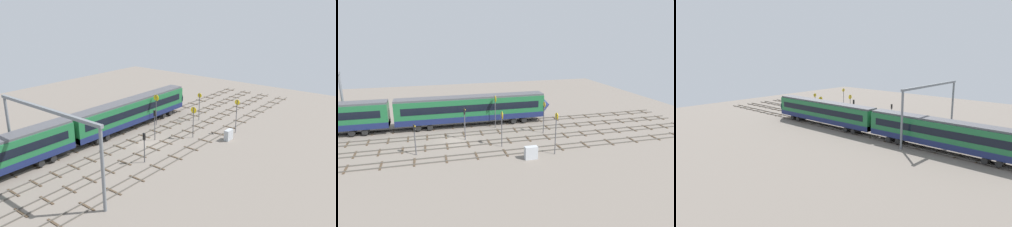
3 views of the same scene
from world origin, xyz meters
The scene contains 14 objects.
ground_plane centered at (0.00, 0.00, 0.00)m, with size 91.42×91.42×0.00m, color slate.
track_near_foreground centered at (0.00, -6.36, 0.07)m, with size 75.42×2.40×0.16m.
track_second_near centered at (0.00, -2.12, 0.06)m, with size 75.42×2.40×0.16m.
track_middle centered at (0.00, 2.12, 0.06)m, with size 75.42×2.40×0.16m.
track_with_train centered at (0.00, 6.36, 0.06)m, with size 75.42×2.40×0.16m.
train centered at (-8.51, 6.36, 2.66)m, with size 50.40×3.24×4.80m.
overhead_gantry centered at (-16.30, 0.29, 6.85)m, with size 0.40×18.01×9.23m.
speed_sign_near_foreground centered at (13.23, -0.26, 3.11)m, with size 0.14×0.81×4.92m.
speed_sign_mid_trackside centered at (6.70, 4.11, 3.54)m, with size 0.14×1.06×5.28m.
speed_sign_far_trackside centered at (5.73, -4.08, 3.26)m, with size 0.14×1.00×4.91m.
speed_sign_distant_end centered at (11.65, -8.28, 3.46)m, with size 0.14×0.85×5.48m.
signal_light_trackside_approach centered at (1.28, -0.14, 3.08)m, with size 0.31×0.32×4.72m.
signal_light_trackside_departure centered at (-5.48, -4.08, 2.69)m, with size 0.31×0.32×4.07m.
relay_cabinet centered at (8.20, -8.91, 0.81)m, with size 1.60×0.72×1.62m.
Camera 1 is at (-36.48, -32.28, 20.14)m, focal length 37.50 mm.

